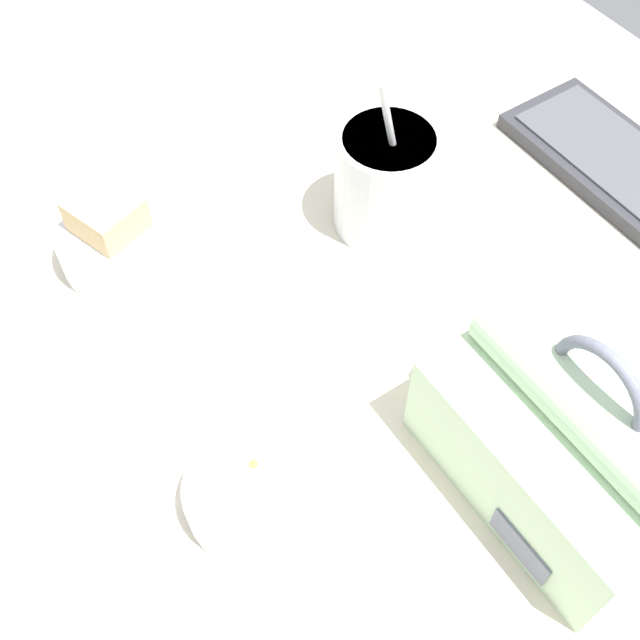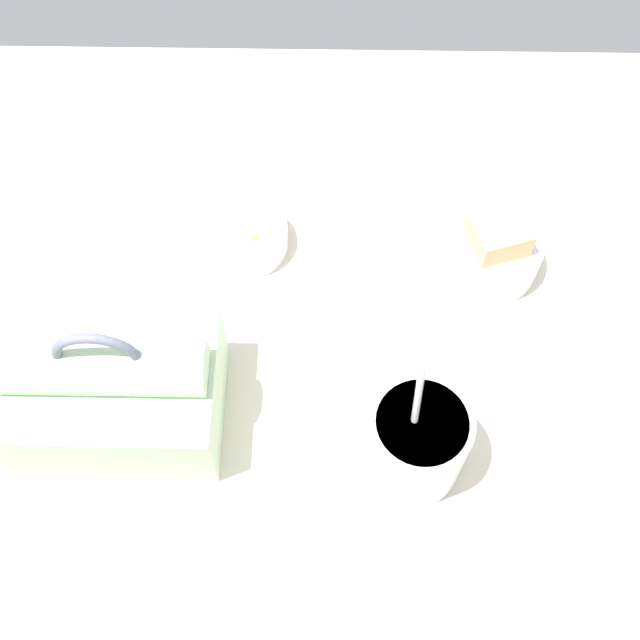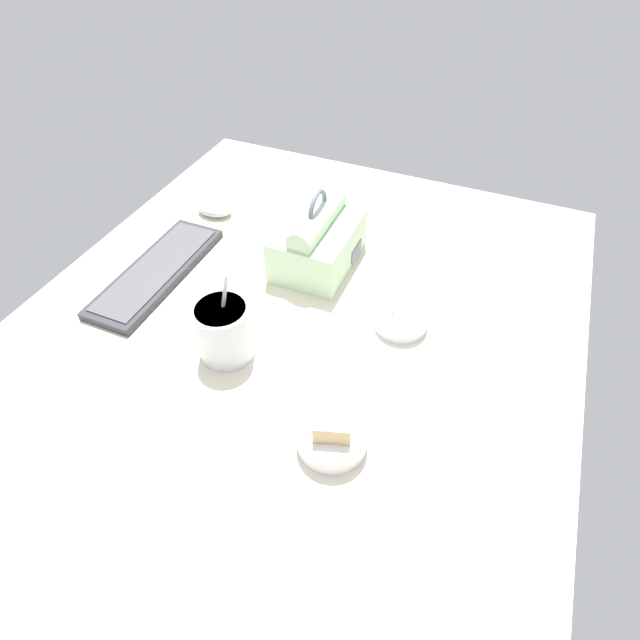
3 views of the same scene
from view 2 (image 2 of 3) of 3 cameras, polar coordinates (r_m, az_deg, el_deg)
desk_surface at (r=92.66cm, az=1.46°, el=-5.27°), size 140.00×110.00×2.00cm
lunch_bag at (r=87.59cm, az=-14.36°, el=-4.87°), size 21.85×15.71×18.46cm
soup_cup at (r=83.48cm, az=6.88°, el=-8.63°), size 10.35×10.35×19.29cm
bento_bowl_sandwich at (r=99.48cm, az=12.24°, el=4.78°), size 11.45×11.45×8.48cm
bento_bowl_snacks at (r=100.39cm, az=-5.32°, el=5.93°), size 10.54×10.54×4.66cm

